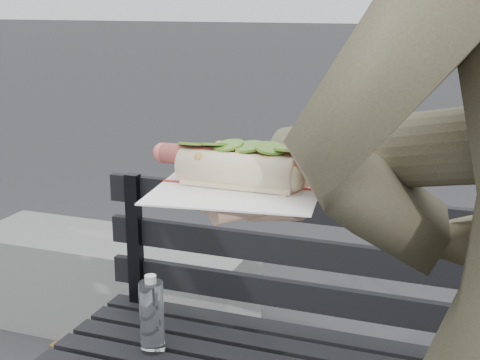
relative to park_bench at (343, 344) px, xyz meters
The scene contains 3 objects.
park_bench is the anchor object (origin of this frame).
concrete_block 1.40m from the park_bench, 146.33° to the left, with size 1.20×0.40×0.40m, color slate.
held_hotdog 1.03m from the park_bench, 74.39° to the right, with size 0.62×0.30×0.20m.
Camera 1 is at (0.32, -0.64, 1.37)m, focal length 50.00 mm.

